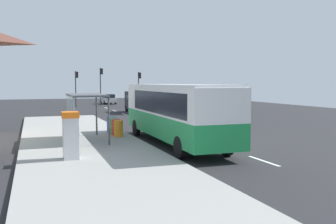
# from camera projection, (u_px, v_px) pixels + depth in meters

# --- Properties ---
(ground_plane) EXTENTS (56.00, 92.00, 0.04)m
(ground_plane) POSITION_uv_depth(u_px,v_px,m) (135.00, 119.00, 34.38)
(ground_plane) COLOR #262628
(sidewalk_platform) EXTENTS (6.20, 30.00, 0.18)m
(sidewalk_platform) POSITION_uv_depth(u_px,v_px,m) (80.00, 140.00, 20.94)
(sidewalk_platform) COLOR #999993
(sidewalk_platform) RESTS_ON ground
(lane_stripe_seg_0) EXTENTS (0.16, 2.20, 0.01)m
(lane_stripe_seg_0) POSITION_uv_depth(u_px,v_px,m) (264.00, 161.00, 15.74)
(lane_stripe_seg_0) COLOR silver
(lane_stripe_seg_0) RESTS_ON ground
(lane_stripe_seg_1) EXTENTS (0.16, 2.20, 0.01)m
(lane_stripe_seg_1) POSITION_uv_depth(u_px,v_px,m) (210.00, 143.00, 20.42)
(lane_stripe_seg_1) COLOR silver
(lane_stripe_seg_1) RESTS_ON ground
(lane_stripe_seg_2) EXTENTS (0.16, 2.20, 0.01)m
(lane_stripe_seg_2) POSITION_uv_depth(u_px,v_px,m) (177.00, 132.00, 25.10)
(lane_stripe_seg_2) COLOR silver
(lane_stripe_seg_2) RESTS_ON ground
(lane_stripe_seg_3) EXTENTS (0.16, 2.20, 0.01)m
(lane_stripe_seg_3) POSITION_uv_depth(u_px,v_px,m) (154.00, 124.00, 29.78)
(lane_stripe_seg_3) COLOR silver
(lane_stripe_seg_3) RESTS_ON ground
(lane_stripe_seg_4) EXTENTS (0.16, 2.20, 0.01)m
(lane_stripe_seg_4) POSITION_uv_depth(u_px,v_px,m) (137.00, 118.00, 34.46)
(lane_stripe_seg_4) COLOR silver
(lane_stripe_seg_4) RESTS_ON ground
(lane_stripe_seg_5) EXTENTS (0.16, 2.20, 0.01)m
(lane_stripe_seg_5) POSITION_uv_depth(u_px,v_px,m) (124.00, 114.00, 39.14)
(lane_stripe_seg_5) COLOR silver
(lane_stripe_seg_5) RESTS_ON ground
(lane_stripe_seg_6) EXTENTS (0.16, 2.20, 0.01)m
(lane_stripe_seg_6) POSITION_uv_depth(u_px,v_px,m) (114.00, 111.00, 43.82)
(lane_stripe_seg_6) COLOR silver
(lane_stripe_seg_6) RESTS_ON ground
(lane_stripe_seg_7) EXTENTS (0.16, 2.20, 0.01)m
(lane_stripe_seg_7) POSITION_uv_depth(u_px,v_px,m) (106.00, 108.00, 48.50)
(lane_stripe_seg_7) COLOR silver
(lane_stripe_seg_7) RESTS_ON ground
(bus) EXTENTS (2.68, 11.05, 3.21)m
(bus) POSITION_uv_depth(u_px,v_px,m) (175.00, 110.00, 19.91)
(bus) COLOR #1E8C47
(bus) RESTS_ON ground
(white_van) EXTENTS (2.16, 5.26, 2.30)m
(white_van) POSITION_uv_depth(u_px,v_px,m) (138.00, 100.00, 41.13)
(white_van) COLOR black
(white_van) RESTS_ON ground
(sedan_near) EXTENTS (1.90, 4.43, 1.52)m
(sedan_near) POSITION_uv_depth(u_px,v_px,m) (108.00, 99.00, 57.90)
(sedan_near) COLOR #B7B7BC
(sedan_near) RESTS_ON ground
(ticket_machine) EXTENTS (0.66, 0.76, 1.94)m
(ticket_machine) POSITION_uv_depth(u_px,v_px,m) (71.00, 135.00, 15.28)
(ticket_machine) COLOR silver
(ticket_machine) RESTS_ON sidewalk_platform
(recycling_bin_orange) EXTENTS (0.52, 0.52, 0.95)m
(recycling_bin_orange) POSITION_uv_depth(u_px,v_px,m) (118.00, 129.00, 21.59)
(recycling_bin_orange) COLOR orange
(recycling_bin_orange) RESTS_ON sidewalk_platform
(recycling_bin_red) EXTENTS (0.52, 0.52, 0.95)m
(recycling_bin_red) POSITION_uv_depth(u_px,v_px,m) (116.00, 127.00, 22.25)
(recycling_bin_red) COLOR red
(recycling_bin_red) RESTS_ON sidewalk_platform
(recycling_bin_green) EXTENTS (0.52, 0.52, 0.95)m
(recycling_bin_green) POSITION_uv_depth(u_px,v_px,m) (113.00, 126.00, 22.90)
(recycling_bin_green) COLOR green
(recycling_bin_green) RESTS_ON sidewalk_platform
(recycling_bin_blue) EXTENTS (0.52, 0.52, 0.95)m
(recycling_bin_blue) POSITION_uv_depth(u_px,v_px,m) (111.00, 125.00, 23.56)
(recycling_bin_blue) COLOR blue
(recycling_bin_blue) RESTS_ON sidewalk_platform
(traffic_light_near_side) EXTENTS (0.49, 0.28, 4.81)m
(traffic_light_near_side) POSITION_uv_depth(u_px,v_px,m) (139.00, 83.00, 52.76)
(traffic_light_near_side) COLOR #2D2D2D
(traffic_light_near_side) RESTS_ON ground
(traffic_light_far_side) EXTENTS (0.49, 0.28, 4.86)m
(traffic_light_far_side) POSITION_uv_depth(u_px,v_px,m) (76.00, 83.00, 50.55)
(traffic_light_far_side) COLOR #2D2D2D
(traffic_light_far_side) RESTS_ON ground
(traffic_light_median) EXTENTS (0.49, 0.28, 5.38)m
(traffic_light_median) POSITION_uv_depth(u_px,v_px,m) (101.00, 81.00, 52.48)
(traffic_light_median) COLOR #2D2D2D
(traffic_light_median) RESTS_ON ground
(bus_shelter) EXTENTS (1.80, 4.00, 2.50)m
(bus_shelter) POSITION_uv_depth(u_px,v_px,m) (80.00, 105.00, 20.06)
(bus_shelter) COLOR #4C4C51
(bus_shelter) RESTS_ON sidewalk_platform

